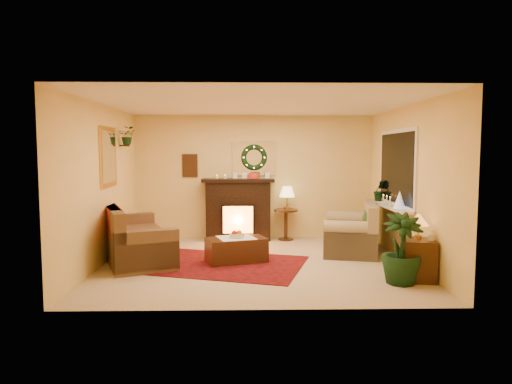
{
  "coord_description": "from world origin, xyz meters",
  "views": [
    {
      "loc": [
        -0.17,
        -7.41,
        1.82
      ],
      "look_at": [
        0.0,
        0.35,
        1.15
      ],
      "focal_mm": 32.0,
      "sensor_mm": 36.0,
      "label": 1
    }
  ],
  "objects_px": {
    "side_table_round": "(286,225)",
    "end_table_square": "(416,262)",
    "coffee_table": "(236,250)",
    "sofa": "(136,235)",
    "loveseat": "(350,229)",
    "fireplace": "(238,214)"
  },
  "relations": [
    {
      "from": "fireplace",
      "to": "end_table_square",
      "type": "xyz_separation_m",
      "value": [
        2.6,
        -3.1,
        -0.28
      ]
    },
    {
      "from": "side_table_round",
      "to": "coffee_table",
      "type": "relative_size",
      "value": 0.67
    },
    {
      "from": "loveseat",
      "to": "end_table_square",
      "type": "xyz_separation_m",
      "value": [
        0.51,
        -1.92,
        -0.15
      ]
    },
    {
      "from": "end_table_square",
      "to": "side_table_round",
      "type": "bearing_deg",
      "value": 117.76
    },
    {
      "from": "fireplace",
      "to": "end_table_square",
      "type": "distance_m",
      "value": 4.05
    },
    {
      "from": "side_table_round",
      "to": "coffee_table",
      "type": "height_order",
      "value": "side_table_round"
    },
    {
      "from": "fireplace",
      "to": "side_table_round",
      "type": "bearing_deg",
      "value": -4.38
    },
    {
      "from": "sofa",
      "to": "loveseat",
      "type": "relative_size",
      "value": 1.39
    },
    {
      "from": "sofa",
      "to": "end_table_square",
      "type": "relative_size",
      "value": 3.68
    },
    {
      "from": "sofa",
      "to": "coffee_table",
      "type": "bearing_deg",
      "value": -29.78
    },
    {
      "from": "sofa",
      "to": "fireplace",
      "type": "distance_m",
      "value": 2.43
    },
    {
      "from": "fireplace",
      "to": "coffee_table",
      "type": "distance_m",
      "value": 1.99
    },
    {
      "from": "sofa",
      "to": "side_table_round",
      "type": "relative_size",
      "value": 3.37
    },
    {
      "from": "loveseat",
      "to": "side_table_round",
      "type": "bearing_deg",
      "value": 146.88
    },
    {
      "from": "side_table_round",
      "to": "end_table_square",
      "type": "height_order",
      "value": "side_table_round"
    },
    {
      "from": "end_table_square",
      "to": "coffee_table",
      "type": "height_order",
      "value": "end_table_square"
    },
    {
      "from": "sofa",
      "to": "coffee_table",
      "type": "distance_m",
      "value": 1.73
    },
    {
      "from": "loveseat",
      "to": "fireplace",
      "type": "bearing_deg",
      "value": 163.13
    },
    {
      "from": "sofa",
      "to": "fireplace",
      "type": "bearing_deg",
      "value": 23.33
    },
    {
      "from": "fireplace",
      "to": "end_table_square",
      "type": "bearing_deg",
      "value": -50.98
    },
    {
      "from": "loveseat",
      "to": "end_table_square",
      "type": "distance_m",
      "value": 1.99
    },
    {
      "from": "loveseat",
      "to": "end_table_square",
      "type": "bearing_deg",
      "value": -62.55
    }
  ]
}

